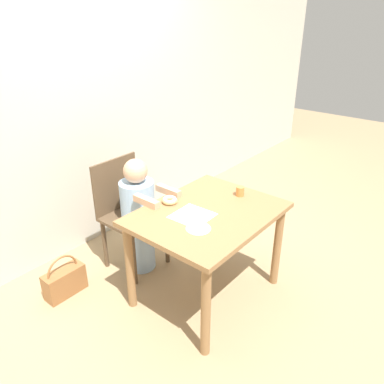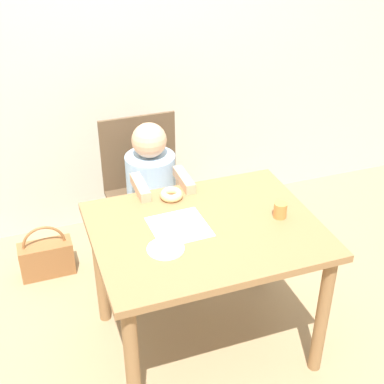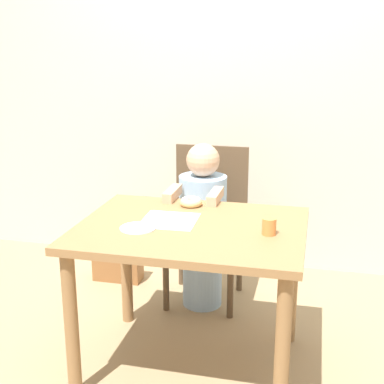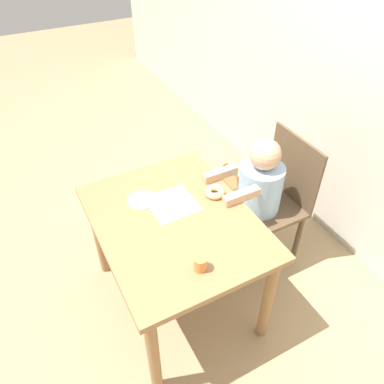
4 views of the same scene
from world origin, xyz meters
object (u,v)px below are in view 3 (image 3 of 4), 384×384
Objects in this scene: child_figure at (202,227)px; donut at (191,202)px; chair at (207,221)px; handbag at (118,263)px; cup at (269,226)px.

child_figure is 0.41m from donut.
donut is (0.01, -0.33, 0.25)m from child_figure.
child_figure is (0.00, -0.12, 0.00)m from chair.
donut is at bearing -88.54° from chair.
chair is 0.70m from handbag.
chair is at bearing 119.02° from cup.
donut reaches higher than handbag.
cup is at bearing -56.56° from child_figure.
handbag is at bearing 172.70° from chair.
cup reaches higher than donut.
donut is at bearing -87.99° from child_figure.
child_figure is at bearing -18.44° from handbag.
chair is at bearing 90.00° from child_figure.
chair is 0.51m from donut.
handbag is (-0.60, 0.20, -0.36)m from child_figure.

